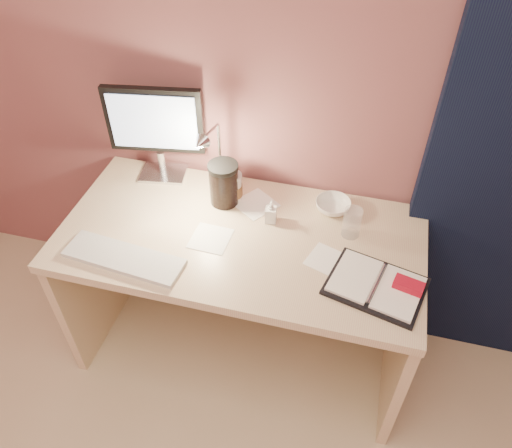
% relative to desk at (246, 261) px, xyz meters
% --- Properties ---
extents(desk, '(1.40, 0.70, 0.73)m').
position_rel_desk_xyz_m(desk, '(0.00, 0.00, 0.00)').
color(desk, beige).
rests_on(desk, ground).
extents(monitor, '(0.40, 0.17, 0.42)m').
position_rel_desk_xyz_m(monitor, '(-0.43, 0.20, 0.48)').
color(monitor, silver).
rests_on(monitor, desk).
extents(keyboard, '(0.46, 0.18, 0.02)m').
position_rel_desk_xyz_m(keyboard, '(-0.37, -0.31, 0.24)').
color(keyboard, silver).
rests_on(keyboard, desk).
extents(planner, '(0.37, 0.31, 0.05)m').
position_rel_desk_xyz_m(planner, '(0.53, -0.21, 0.24)').
color(planner, black).
rests_on(planner, desk).
extents(paper_a, '(0.15, 0.15, 0.00)m').
position_rel_desk_xyz_m(paper_a, '(-0.10, -0.12, 0.23)').
color(paper_a, white).
rests_on(paper_a, desk).
extents(paper_b, '(0.16, 0.16, 0.00)m').
position_rel_desk_xyz_m(paper_b, '(0.34, -0.12, 0.23)').
color(paper_b, white).
rests_on(paper_b, desk).
extents(paper_c, '(0.21, 0.21, 0.00)m').
position_rel_desk_xyz_m(paper_c, '(0.01, 0.11, 0.23)').
color(paper_c, white).
rests_on(paper_c, desk).
extents(coffee_cup, '(0.08, 0.08, 0.13)m').
position_rel_desk_xyz_m(coffee_cup, '(-0.09, 0.12, 0.29)').
color(coffee_cup, silver).
rests_on(coffee_cup, desk).
extents(clear_cup, '(0.07, 0.07, 0.12)m').
position_rel_desk_xyz_m(clear_cup, '(0.41, 0.04, 0.29)').
color(clear_cup, white).
rests_on(clear_cup, desk).
extents(bowl, '(0.18, 0.18, 0.04)m').
position_rel_desk_xyz_m(bowl, '(0.32, 0.16, 0.25)').
color(bowl, white).
rests_on(bowl, desk).
extents(lotion_bottle, '(0.05, 0.05, 0.10)m').
position_rel_desk_xyz_m(lotion_bottle, '(0.09, 0.03, 0.27)').
color(lotion_bottle, silver).
rests_on(lotion_bottle, desk).
extents(dark_jar, '(0.12, 0.12, 0.17)m').
position_rel_desk_xyz_m(dark_jar, '(-0.12, 0.10, 0.31)').
color(dark_jar, black).
rests_on(dark_jar, desk).
extents(desk_lamp, '(0.10, 0.21, 0.33)m').
position_rel_desk_xyz_m(desk_lamp, '(-0.14, 0.10, 0.43)').
color(desk_lamp, silver).
rests_on(desk_lamp, desk).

